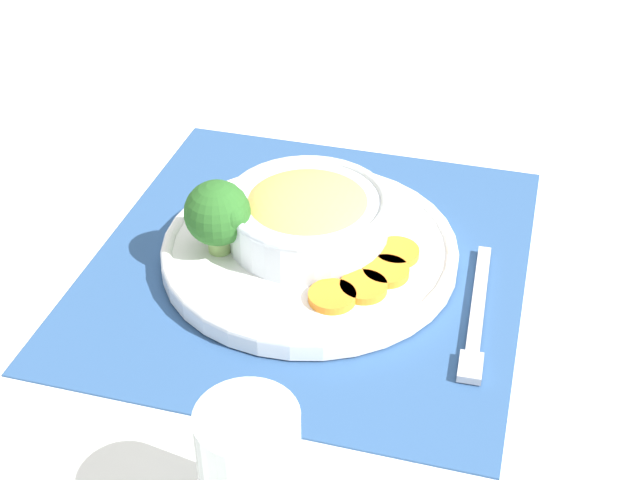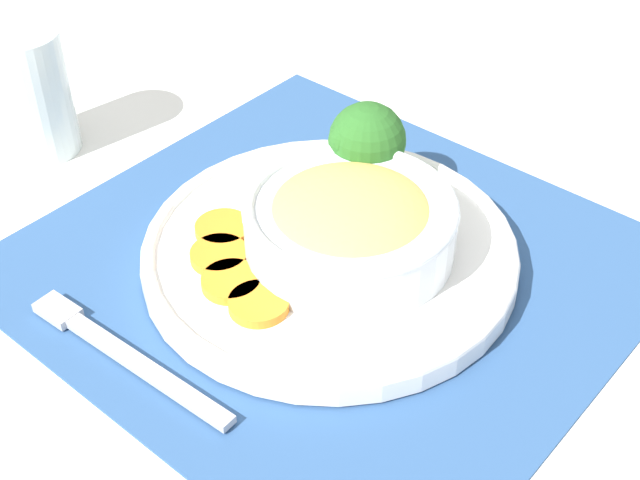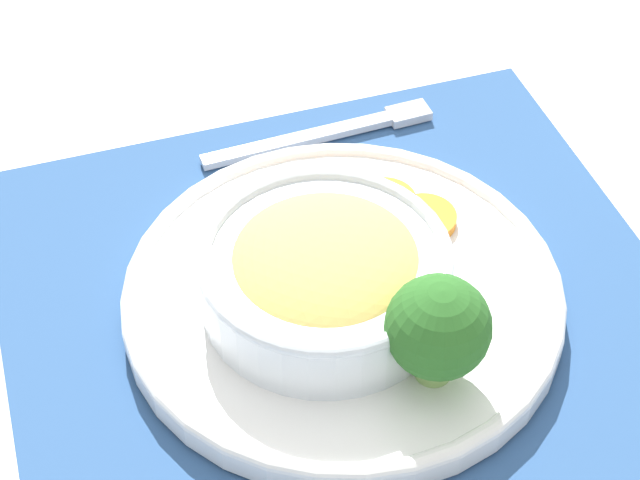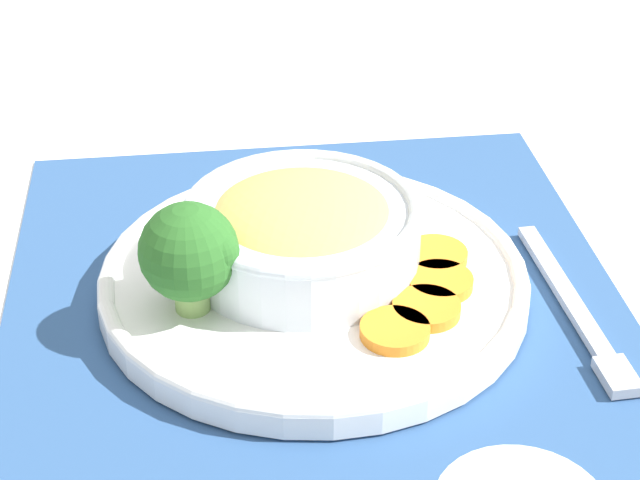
# 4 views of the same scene
# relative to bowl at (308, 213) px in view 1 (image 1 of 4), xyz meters

# --- Properties ---
(ground_plane) EXTENTS (4.00, 4.00, 0.00)m
(ground_plane) POSITION_rel_bowl_xyz_m (-0.01, 0.01, -0.05)
(ground_plane) COLOR white
(placemat) EXTENTS (0.43, 0.45, 0.00)m
(placemat) POSITION_rel_bowl_xyz_m (-0.01, 0.01, -0.04)
(placemat) COLOR #2D5184
(placemat) RESTS_ON ground_plane
(plate) EXTENTS (0.28, 0.28, 0.02)m
(plate) POSITION_rel_bowl_xyz_m (-0.01, 0.01, -0.03)
(plate) COLOR white
(plate) RESTS_ON placemat
(bowl) EXTENTS (0.16, 0.16, 0.05)m
(bowl) POSITION_rel_bowl_xyz_m (0.00, 0.00, 0.00)
(bowl) COLOR silver
(bowl) RESTS_ON plate
(broccoli_floret) EXTENTS (0.06, 0.06, 0.07)m
(broccoli_floret) POSITION_rel_bowl_xyz_m (0.07, 0.05, 0.02)
(broccoli_floret) COLOR #84AD5B
(broccoli_floret) RESTS_ON plate
(carrot_slice_near) EXTENTS (0.04, 0.04, 0.01)m
(carrot_slice_near) POSITION_rel_bowl_xyz_m (-0.05, 0.08, -0.02)
(carrot_slice_near) COLOR orange
(carrot_slice_near) RESTS_ON plate
(carrot_slice_middle) EXTENTS (0.04, 0.04, 0.01)m
(carrot_slice_middle) POSITION_rel_bowl_xyz_m (-0.07, 0.06, -0.02)
(carrot_slice_middle) COLOR orange
(carrot_slice_middle) RESTS_ON plate
(carrot_slice_far) EXTENTS (0.04, 0.04, 0.01)m
(carrot_slice_far) POSITION_rel_bowl_xyz_m (-0.09, 0.04, -0.02)
(carrot_slice_far) COLOR orange
(carrot_slice_far) RESTS_ON plate
(carrot_slice_extra) EXTENTS (0.04, 0.04, 0.01)m
(carrot_slice_extra) POSITION_rel_bowl_xyz_m (-0.09, 0.00, -0.02)
(carrot_slice_extra) COLOR orange
(carrot_slice_extra) RESTS_ON plate
(fork) EXTENTS (0.03, 0.18, 0.01)m
(fork) POSITION_rel_bowl_xyz_m (-0.18, 0.06, -0.04)
(fork) COLOR #B7B7BC
(fork) RESTS_ON placemat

